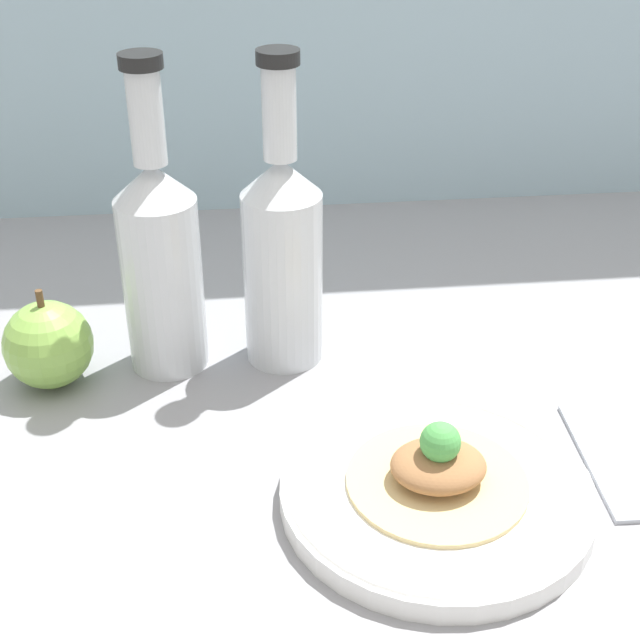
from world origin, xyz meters
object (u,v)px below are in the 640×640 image
(cider_bottle_left, at_px, (160,258))
(cider_bottle_right, at_px, (283,252))
(plate, at_px, (436,490))
(plated_food, at_px, (438,468))
(apple, at_px, (48,345))

(cider_bottle_left, height_order, cider_bottle_right, same)
(plate, xyz_separation_m, cider_bottle_right, (-0.10, 0.22, 0.10))
(plated_food, distance_m, apple, 0.37)
(apple, bearing_deg, plated_food, -31.99)
(plate, distance_m, apple, 0.37)
(cider_bottle_left, distance_m, cider_bottle_right, 0.11)
(plated_food, relative_size, apple, 1.44)
(cider_bottle_left, relative_size, cider_bottle_right, 1.00)
(plated_food, bearing_deg, plate, -26.57)
(plate, xyz_separation_m, apple, (-0.31, 0.20, 0.03))
(plated_food, xyz_separation_m, cider_bottle_left, (-0.21, 0.22, 0.08))
(plated_food, relative_size, cider_bottle_right, 0.47)
(plate, height_order, plated_food, plated_food)
(plated_food, height_order, apple, apple)
(plated_food, distance_m, cider_bottle_right, 0.25)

